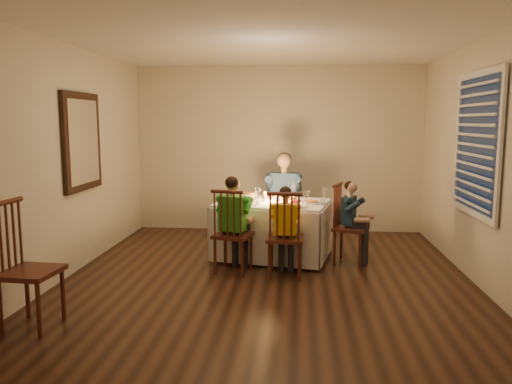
# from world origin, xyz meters

# --- Properties ---
(ground) EXTENTS (5.00, 5.00, 0.00)m
(ground) POSITION_xyz_m (0.00, 0.00, 0.00)
(ground) COLOR black
(ground) RESTS_ON ground
(wall_left) EXTENTS (0.02, 5.00, 2.60)m
(wall_left) POSITION_xyz_m (-2.25, 0.00, 1.30)
(wall_left) COLOR beige
(wall_left) RESTS_ON ground
(wall_right) EXTENTS (0.02, 5.00, 2.60)m
(wall_right) POSITION_xyz_m (2.25, 0.00, 1.30)
(wall_right) COLOR beige
(wall_right) RESTS_ON ground
(wall_back) EXTENTS (4.50, 0.02, 2.60)m
(wall_back) POSITION_xyz_m (0.00, 2.50, 1.30)
(wall_back) COLOR beige
(wall_back) RESTS_ON ground
(ceiling) EXTENTS (5.00, 5.00, 0.00)m
(ceiling) POSITION_xyz_m (0.00, 0.00, 2.60)
(ceiling) COLOR white
(ceiling) RESTS_ON wall_back
(dining_table) EXTENTS (1.56, 1.26, 0.70)m
(dining_table) POSITION_xyz_m (0.01, 0.85, 0.52)
(dining_table) COLOR silver
(dining_table) RESTS_ON ground
(chair_adult) EXTENTS (0.43, 0.41, 0.99)m
(chair_adult) POSITION_xyz_m (0.13, 1.58, 0.00)
(chair_adult) COLOR #3E1511
(chair_adult) RESTS_ON ground
(chair_near_left) EXTENTS (0.49, 0.47, 0.99)m
(chair_near_left) POSITION_xyz_m (-0.41, 0.18, 0.00)
(chair_near_left) COLOR #3E1511
(chair_near_left) RESTS_ON ground
(chair_near_right) EXTENTS (0.42, 0.40, 0.99)m
(chair_near_right) POSITION_xyz_m (0.19, 0.07, 0.00)
(chair_near_right) COLOR #3E1511
(chair_near_right) RESTS_ON ground
(chair_end) EXTENTS (0.50, 0.51, 0.99)m
(chair_end) POSITION_xyz_m (0.98, 0.67, 0.00)
(chair_end) COLOR #3E1511
(chair_end) RESTS_ON ground
(chair_extra) EXTENTS (0.46, 0.48, 1.10)m
(chair_extra) POSITION_xyz_m (-1.90, -1.53, 0.00)
(chair_extra) COLOR #3E1511
(chair_extra) RESTS_ON ground
(adult) EXTENTS (0.51, 0.47, 1.30)m
(adult) POSITION_xyz_m (0.13, 1.58, 0.00)
(adult) COLOR #32517D
(adult) RESTS_ON ground
(child_green) EXTENTS (0.46, 0.43, 1.12)m
(child_green) POSITION_xyz_m (-0.41, 0.18, 0.00)
(child_green) COLOR green
(child_green) RESTS_ON ground
(child_yellow) EXTENTS (0.34, 0.31, 1.03)m
(child_yellow) POSITION_xyz_m (0.19, 0.07, 0.00)
(child_yellow) COLOR yellow
(child_yellow) RESTS_ON ground
(child_teal) EXTENTS (0.39, 0.41, 1.02)m
(child_teal) POSITION_xyz_m (0.98, 0.67, 0.00)
(child_teal) COLOR #192F3F
(child_teal) RESTS_ON ground
(setting_adult) EXTENTS (0.31, 0.31, 0.02)m
(setting_adult) POSITION_xyz_m (0.09, 1.16, 0.74)
(setting_adult) COLOR white
(setting_adult) RESTS_ON dining_table
(setting_green) EXTENTS (0.31, 0.31, 0.02)m
(setting_green) POSITION_xyz_m (-0.34, 0.66, 0.74)
(setting_green) COLOR white
(setting_green) RESTS_ON dining_table
(setting_yellow) EXTENTS (0.31, 0.31, 0.02)m
(setting_yellow) POSITION_xyz_m (0.26, 0.48, 0.74)
(setting_yellow) COLOR white
(setting_yellow) RESTS_ON dining_table
(setting_teal) EXTENTS (0.31, 0.31, 0.02)m
(setting_teal) POSITION_xyz_m (0.48, 0.77, 0.74)
(setting_teal) COLOR white
(setting_teal) RESTS_ON dining_table
(candle_left) EXTENTS (0.06, 0.06, 0.10)m
(candle_left) POSITION_xyz_m (-0.09, 0.87, 0.78)
(candle_left) COLOR silver
(candle_left) RESTS_ON dining_table
(candle_right) EXTENTS (0.06, 0.06, 0.10)m
(candle_right) POSITION_xyz_m (0.07, 0.84, 0.78)
(candle_right) COLOR silver
(candle_right) RESTS_ON dining_table
(squash) EXTENTS (0.09, 0.09, 0.09)m
(squash) POSITION_xyz_m (-0.47, 1.24, 0.77)
(squash) COLOR yellow
(squash) RESTS_ON dining_table
(orange_fruit) EXTENTS (0.08, 0.08, 0.08)m
(orange_fruit) POSITION_xyz_m (0.27, 0.85, 0.77)
(orange_fruit) COLOR orange
(orange_fruit) RESTS_ON dining_table
(serving_bowl) EXTENTS (0.27, 0.27, 0.05)m
(serving_bowl) POSITION_xyz_m (-0.32, 1.18, 0.75)
(serving_bowl) COLOR white
(serving_bowl) RESTS_ON dining_table
(wall_mirror) EXTENTS (0.06, 0.95, 1.15)m
(wall_mirror) POSITION_xyz_m (-2.22, 0.30, 1.50)
(wall_mirror) COLOR black
(wall_mirror) RESTS_ON wall_left
(window_blinds) EXTENTS (0.07, 1.34, 1.54)m
(window_blinds) POSITION_xyz_m (2.21, 0.10, 1.50)
(window_blinds) COLOR #0C1A32
(window_blinds) RESTS_ON wall_right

